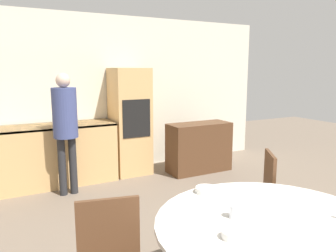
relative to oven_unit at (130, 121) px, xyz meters
name	(u,v)px	position (x,y,z in m)	size (l,w,h in m)	color
wall_back	(107,95)	(-0.26, 0.34, 0.43)	(6.03, 0.05, 2.60)	beige
kitchen_counter	(43,155)	(-1.38, -0.01, -0.40)	(2.10, 0.60, 0.91)	tan
oven_unit	(130,121)	(0.00, 0.00, 0.00)	(0.58, 0.59, 1.74)	tan
sideboard	(199,147)	(1.05, -0.48, -0.46)	(1.07, 0.45, 0.83)	#51331E
dining_table	(272,251)	(-0.45, -3.62, -0.29)	(1.50, 1.50, 0.77)	#51331E
chair_far_right	(258,197)	(0.18, -2.83, -0.33)	(0.55, 0.55, 0.96)	#51331E
person_standing	(65,120)	(-1.13, -0.51, 0.17)	(0.33, 0.33, 1.67)	#262628
cup	(235,211)	(-0.62, -3.45, -0.06)	(0.07, 0.07, 0.09)	silver
bowl_near	(232,235)	(-0.80, -3.65, -0.08)	(0.12, 0.12, 0.04)	white
bowl_centre	(206,190)	(-0.54, -3.00, -0.08)	(0.16, 0.16, 0.04)	white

